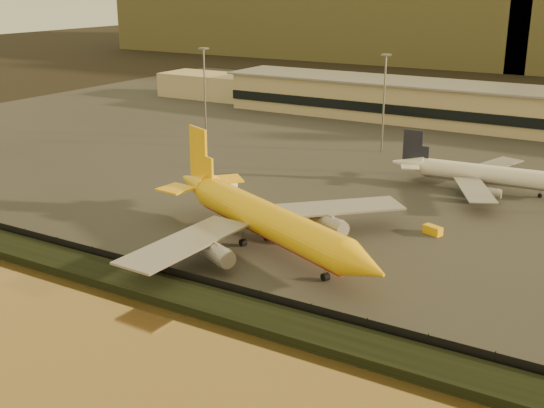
# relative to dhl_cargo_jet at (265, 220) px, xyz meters

# --- Properties ---
(ground) EXTENTS (900.00, 900.00, 0.00)m
(ground) POSITION_rel_dhl_cargo_jet_xyz_m (0.58, -5.57, -5.27)
(ground) COLOR black
(ground) RESTS_ON ground
(embankment) EXTENTS (320.00, 7.00, 1.40)m
(embankment) POSITION_rel_dhl_cargo_jet_xyz_m (0.58, -22.57, -4.57)
(embankment) COLOR black
(embankment) RESTS_ON ground
(tarmac) EXTENTS (320.00, 220.00, 0.20)m
(tarmac) POSITION_rel_dhl_cargo_jet_xyz_m (0.58, 89.43, -5.17)
(tarmac) COLOR #2D2D2D
(tarmac) RESTS_ON ground
(perimeter_fence) EXTENTS (300.00, 0.05, 2.20)m
(perimeter_fence) POSITION_rel_dhl_cargo_jet_xyz_m (0.58, -18.57, -3.97)
(perimeter_fence) COLOR black
(perimeter_fence) RESTS_ON tarmac
(terminal_building) EXTENTS (202.00, 25.00, 12.60)m
(terminal_building) POSITION_rel_dhl_cargo_jet_xyz_m (-13.95, 119.98, 0.98)
(terminal_building) COLOR tan
(terminal_building) RESTS_ON tarmac
(apron_light_masts) EXTENTS (152.20, 12.20, 25.40)m
(apron_light_masts) POSITION_rel_dhl_cargo_jet_xyz_m (15.58, 69.43, 10.43)
(apron_light_masts) COLOR slate
(apron_light_masts) RESTS_ON tarmac
(distant_hills) EXTENTS (470.00, 160.00, 70.00)m
(distant_hills) POSITION_rel_dhl_cargo_jet_xyz_m (-20.16, 334.43, 26.12)
(distant_hills) COLOR brown
(distant_hills) RESTS_ON ground
(dhl_cargo_jet) EXTENTS (53.97, 51.13, 16.98)m
(dhl_cargo_jet) POSITION_rel_dhl_cargo_jet_xyz_m (0.00, 0.00, 0.00)
(dhl_cargo_jet) COLOR yellow
(dhl_cargo_jet) RESTS_ON tarmac
(white_narrowbody_jet) EXTENTS (40.84, 39.75, 11.73)m
(white_narrowbody_jet) POSITION_rel_dhl_cargo_jet_xyz_m (22.94, 52.89, -1.57)
(white_narrowbody_jet) COLOR white
(white_narrowbody_jet) RESTS_ON tarmac
(gse_vehicle_yellow) EXTENTS (3.79, 2.71, 1.56)m
(gse_vehicle_yellow) POSITION_rel_dhl_cargo_jet_xyz_m (22.15, 21.07, -4.29)
(gse_vehicle_yellow) COLOR yellow
(gse_vehicle_yellow) RESTS_ON tarmac
(gse_vehicle_white) EXTENTS (4.84, 3.00, 2.03)m
(gse_vehicle_white) POSITION_rel_dhl_cargo_jet_xyz_m (-24.79, 24.74, -4.06)
(gse_vehicle_white) COLOR white
(gse_vehicle_white) RESTS_ON tarmac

